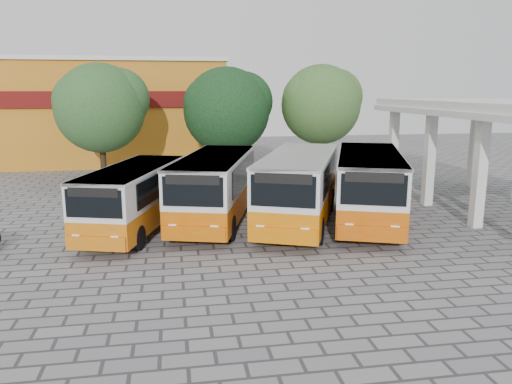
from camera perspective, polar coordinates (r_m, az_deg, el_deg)
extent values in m
plane|color=slate|center=(19.19, 6.67, -6.49)|extent=(90.00, 90.00, 0.00)
cube|color=silver|center=(31.06, 15.41, 4.89)|extent=(0.45, 0.45, 5.00)
cube|color=silver|center=(33.63, 23.67, 4.82)|extent=(0.45, 0.45, 5.00)
cube|color=silver|center=(26.60, 26.94, 8.81)|extent=(6.60, 15.60, 0.40)
cube|color=silver|center=(26.62, 26.87, 8.06)|extent=(6.80, 15.80, 0.30)
cube|color=#B76C14|center=(43.92, -17.32, 8.63)|extent=(20.00, 10.00, 8.00)
cube|color=#590C0A|center=(38.83, -18.42, 10.00)|extent=(20.00, 0.20, 1.20)
cube|color=silver|center=(43.93, -17.66, 14.03)|extent=(20.40, 10.40, 0.30)
cube|color=#C16109|center=(21.81, -13.65, -2.17)|extent=(4.37, 7.95, 1.00)
cube|color=silver|center=(21.56, -13.80, 0.93)|extent=(4.37, 7.95, 1.40)
cube|color=silver|center=(21.45, -13.88, 2.62)|extent=(4.42, 7.96, 0.11)
cube|color=black|center=(21.68, -16.86, 0.86)|extent=(1.85, 6.03, 1.00)
cube|color=black|center=(21.49, -10.71, 1.07)|extent=(1.85, 6.03, 1.00)
cube|color=black|center=(17.82, -14.66, -1.30)|extent=(1.98, 0.64, 1.00)
cube|color=black|center=(17.73, -14.73, -0.04)|extent=(1.75, 0.58, 0.32)
cylinder|color=black|center=(19.64, -17.08, -5.06)|extent=(0.27, 0.95, 0.95)
cylinder|color=black|center=(19.46, -11.06, -4.90)|extent=(0.27, 0.95, 0.95)
cylinder|color=black|center=(24.39, -15.62, -1.74)|extent=(0.27, 0.95, 0.95)
cylinder|color=black|center=(24.25, -10.78, -1.59)|extent=(0.27, 0.95, 0.95)
cube|color=#C25300|center=(22.61, -4.67, -1.14)|extent=(4.73, 8.78, 1.10)
cube|color=silver|center=(22.35, -4.72, 2.17)|extent=(4.73, 8.78, 1.55)
cube|color=silver|center=(22.24, -4.75, 3.97)|extent=(4.78, 8.80, 0.13)
cube|color=black|center=(22.28, -8.01, 2.11)|extent=(1.94, 6.69, 1.10)
cube|color=black|center=(22.49, -1.46, 2.31)|extent=(1.94, 6.69, 1.10)
cube|color=black|center=(18.21, -3.59, 0.05)|extent=(2.19, 0.67, 1.10)
cube|color=black|center=(18.13, -3.61, 1.41)|extent=(1.94, 0.60, 0.36)
cylinder|color=black|center=(20.00, -7.22, -4.17)|extent=(0.29, 1.05, 1.05)
cylinder|color=black|center=(20.21, -0.76, -3.91)|extent=(0.29, 1.05, 1.05)
cylinder|color=black|center=(25.31, -7.75, -0.81)|extent=(0.29, 1.05, 1.05)
cylinder|color=black|center=(25.47, -2.63, -0.64)|extent=(0.29, 1.05, 1.05)
cube|color=#D16600|center=(22.33, 4.94, -1.21)|extent=(5.73, 9.11, 1.15)
cube|color=silver|center=(22.06, 5.01, 2.29)|extent=(5.73, 9.11, 1.61)
cube|color=silver|center=(21.95, 5.04, 4.19)|extent=(5.78, 9.13, 0.13)
cube|color=black|center=(21.76, 1.60, 2.24)|extent=(2.77, 6.72, 1.15)
cube|color=black|center=(22.42, 8.31, 2.40)|extent=(2.77, 6.72, 1.15)
cube|color=black|center=(17.90, 8.51, 0.05)|extent=(2.20, 0.93, 1.15)
cube|color=black|center=(17.81, 8.56, 1.49)|extent=(1.95, 0.84, 0.37)
cylinder|color=black|center=(19.48, 3.62, -4.46)|extent=(0.31, 1.10, 1.10)
cylinder|color=black|center=(20.14, 10.21, -4.09)|extent=(0.31, 1.10, 1.10)
cylinder|color=black|center=(24.89, 0.66, -0.86)|extent=(0.31, 1.10, 1.10)
cylinder|color=black|center=(25.41, 5.92, -0.67)|extent=(0.31, 1.10, 1.10)
cube|color=#BC4A01|center=(23.09, 12.65, -1.02)|extent=(5.46, 9.13, 1.15)
cube|color=silver|center=(22.83, 12.80, 2.36)|extent=(5.46, 9.13, 1.61)
cube|color=silver|center=(22.73, 12.89, 4.19)|extent=(5.51, 9.15, 0.13)
cube|color=black|center=(22.36, 9.64, 2.33)|extent=(2.52, 6.81, 1.15)
cube|color=black|center=(23.37, 15.84, 2.45)|extent=(2.52, 6.81, 1.15)
cube|color=black|center=(18.90, 17.81, 0.22)|extent=(2.23, 0.85, 1.15)
cube|color=black|center=(18.82, 17.90, 1.59)|extent=(1.98, 0.77, 0.37)
cylinder|color=black|center=(20.21, 12.49, -4.13)|extent=(0.31, 1.09, 1.09)
cylinder|color=black|center=(21.19, 18.45, -3.72)|extent=(0.31, 1.09, 1.09)
cylinder|color=black|center=(25.41, 7.74, -0.71)|extent=(0.31, 1.09, 1.09)
cylinder|color=black|center=(26.20, 12.69, -0.52)|extent=(0.31, 1.09, 1.09)
cylinder|color=#322414|center=(33.83, -17.09, 4.07)|extent=(0.39, 0.39, 3.54)
sphere|color=#26501F|center=(33.59, -17.40, 9.14)|extent=(5.67, 5.67, 5.67)
sphere|color=#26501F|center=(33.74, -15.46, 10.22)|extent=(3.97, 3.97, 3.97)
sphere|color=#26501F|center=(33.52, -19.20, 9.75)|extent=(3.68, 3.68, 3.68)
cylinder|color=black|center=(34.25, -3.31, 4.57)|extent=(0.41, 0.41, 3.43)
sphere|color=black|center=(34.02, -3.37, 9.29)|extent=(5.79, 5.79, 5.79)
sphere|color=black|center=(34.44, -1.49, 10.30)|extent=(4.05, 4.05, 4.05)
sphere|color=black|center=(33.71, -5.08, 9.99)|extent=(3.76, 3.76, 3.76)
cylinder|color=#4B3724|center=(35.52, 7.30, 4.87)|extent=(0.38, 0.38, 3.59)
sphere|color=#355C23|center=(35.29, 7.43, 9.88)|extent=(5.49, 5.49, 5.49)
sphere|color=#355C23|center=(35.90, 9.02, 10.74)|extent=(3.84, 3.84, 3.84)
sphere|color=#355C23|center=(34.83, 6.01, 10.57)|extent=(3.57, 3.57, 3.57)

